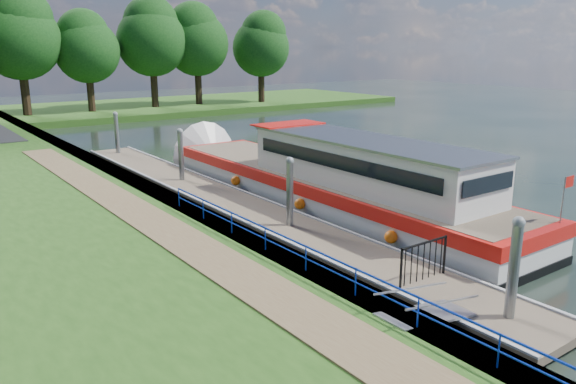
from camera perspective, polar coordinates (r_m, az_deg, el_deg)
ground at (r=15.35m, az=19.76°, el=-12.49°), size 160.00×160.00×0.00m
bank_edge at (r=24.98m, az=-13.48°, el=-0.65°), size 1.10×90.00×0.78m
far_bank at (r=64.24m, az=-14.43°, el=8.29°), size 60.00×18.00×0.60m
footpath at (r=18.01m, az=-10.27°, el=-5.01°), size 1.60×40.00×0.05m
blue_fence at (r=14.71m, az=4.24°, el=-7.21°), size 0.04×18.04×0.72m
pontoon at (r=24.37m, az=-6.09°, el=-1.20°), size 2.50×30.00×0.56m
mooring_piles at (r=24.10m, az=-6.16°, el=1.31°), size 0.30×27.30×3.55m
gangway at (r=13.98m, az=13.86°, el=-11.91°), size 2.58×1.00×0.92m
gate_panel at (r=16.08m, az=13.65°, el=-6.29°), size 1.85×0.05×1.15m
barge at (r=24.73m, az=3.13°, el=1.26°), size 4.36×21.15×4.78m
horizon_trees at (r=56.97m, az=-26.79°, el=14.22°), size 54.38×10.03×12.87m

